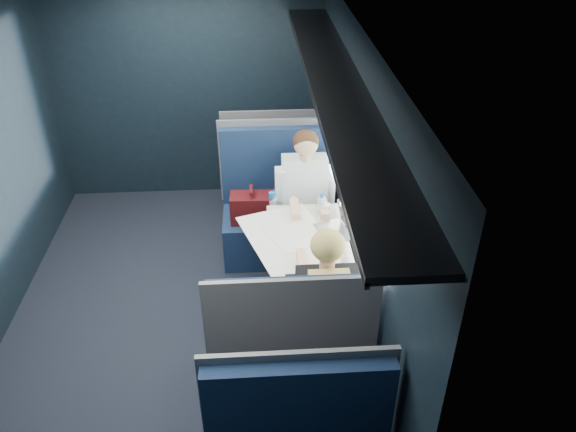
{
  "coord_description": "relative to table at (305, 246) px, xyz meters",
  "views": [
    {
      "loc": [
        0.67,
        -3.57,
        3.25
      ],
      "look_at": [
        0.9,
        0.0,
        0.95
      ],
      "focal_mm": 35.0,
      "sensor_mm": 36.0,
      "label": 1
    }
  ],
  "objects": [
    {
      "name": "seat_bay_near",
      "position": [
        -0.2,
        0.86,
        -0.24
      ],
      "size": [
        1.04,
        0.62,
        1.26
      ],
      "color": "#0C1935",
      "rests_on": "ground"
    },
    {
      "name": "seat_bay_far",
      "position": [
        -0.18,
        -0.87,
        -0.25
      ],
      "size": [
        1.04,
        0.62,
        1.26
      ],
      "color": "#0C1935",
      "rests_on": "ground"
    },
    {
      "name": "man",
      "position": [
        0.07,
        0.7,
        0.06
      ],
      "size": [
        0.53,
        0.56,
        1.32
      ],
      "color": "black",
      "rests_on": "ground"
    },
    {
      "name": "laptop",
      "position": [
        0.28,
        0.06,
        0.14
      ],
      "size": [
        0.31,
        0.36,
        0.23
      ],
      "color": "silver",
      "rests_on": "table"
    },
    {
      "name": "papers",
      "position": [
        -0.13,
        0.0,
        0.08
      ],
      "size": [
        0.84,
        1.01,
        0.01
      ],
      "primitive_type": "cube",
      "rotation": [
        0.0,
        0.0,
        0.32
      ],
      "color": "white",
      "rests_on": "table"
    },
    {
      "name": "seat_row_front",
      "position": [
        -0.18,
        1.8,
        -0.25
      ],
      "size": [
        1.04,
        0.51,
        1.16
      ],
      "color": "#0C1935",
      "rests_on": "ground"
    },
    {
      "name": "woman",
      "position": [
        0.07,
        -0.71,
        0.06
      ],
      "size": [
        0.53,
        0.56,
        1.32
      ],
      "color": "black",
      "rests_on": "ground"
    },
    {
      "name": "room_shell",
      "position": [
        -1.01,
        0.0,
        0.81
      ],
      "size": [
        3.0,
        4.4,
        2.4
      ],
      "color": "black",
      "rests_on": "ground"
    },
    {
      "name": "ground",
      "position": [
        -1.03,
        0.0,
        -0.67
      ],
      "size": [
        2.8,
        4.2,
        0.01
      ],
      "primitive_type": "cube",
      "color": "black"
    },
    {
      "name": "cup",
      "position": [
        0.2,
        0.33,
        0.13
      ],
      "size": [
        0.08,
        0.08,
        0.1
      ],
      "primitive_type": "cylinder",
      "color": "white",
      "rests_on": "table"
    },
    {
      "name": "bottle_small",
      "position": [
        0.17,
        0.34,
        0.16
      ],
      "size": [
        0.06,
        0.06,
        0.2
      ],
      "color": "silver",
      "rests_on": "table"
    },
    {
      "name": "table",
      "position": [
        0.0,
        0.0,
        0.0
      ],
      "size": [
        0.62,
        1.0,
        0.74
      ],
      "color": "#54565E",
      "rests_on": "ground"
    }
  ]
}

